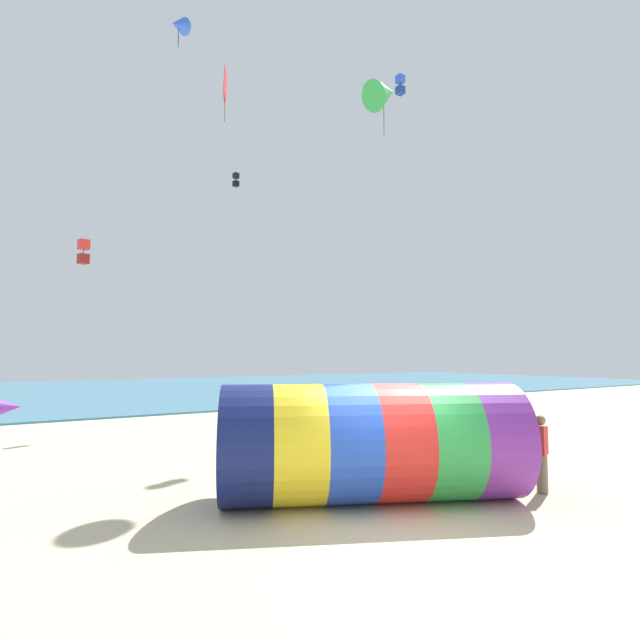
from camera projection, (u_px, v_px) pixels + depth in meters
name	position (u px, v px, depth m)	size (l,w,h in m)	color
ground_plane	(393.00, 519.00, 9.31)	(120.00, 120.00, 0.00)	beige
sea	(89.00, 391.00, 41.83)	(120.00, 40.00, 0.10)	teal
giant_inflatable_tube	(372.00, 442.00, 10.51)	(6.68, 4.88, 2.45)	navy
kite_handler	(541.00, 453.00, 11.11)	(0.41, 0.33, 1.72)	#726651
kite_blue_box	(400.00, 85.00, 24.81)	(0.37, 0.37, 1.02)	blue
kite_red_diamond	(225.00, 86.00, 26.03)	(0.60, 1.04, 2.75)	red
kite_blue_delta	(179.00, 25.00, 16.53)	(0.89, 0.82, 1.13)	blue
kite_green_delta	(384.00, 94.00, 18.90)	(1.67, 1.30, 2.41)	green
kite_red_box	(84.00, 252.00, 20.59)	(0.47, 0.47, 1.07)	red
kite_black_box	(236.00, 180.00, 26.26)	(0.31, 0.31, 0.76)	black
bystander_near_water	(376.00, 408.00, 20.77)	(0.26, 0.38, 1.72)	#726651
beach_flag	(2.00, 414.00, 7.32)	(0.47, 0.36, 2.47)	silver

